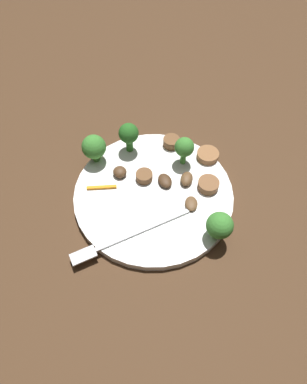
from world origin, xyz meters
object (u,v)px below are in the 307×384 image
broccoli_floret_3 (220,226)px  mushroom_0 (191,204)px  plate (154,194)px  sausage_slice_0 (144,176)px  broccoli_floret_0 (129,134)px  mushroom_1 (187,179)px  sausage_slice_3 (209,187)px  broccoli_floret_1 (184,148)px  sausage_slice_1 (171,142)px  pepper_strip_0 (102,187)px  broccoli_floret_2 (94,147)px  fork (123,238)px  mushroom_2 (165,181)px  sausage_slice_2 (208,155)px  mushroom_3 (120,172)px

broccoli_floret_3 → mushroom_0: 0.07m
plate → sausage_slice_0: 0.03m
broccoli_floret_0 → mushroom_1: (-0.08, 0.08, -0.03)m
sausage_slice_3 → broccoli_floret_0: bearing=-39.5°
plate → broccoli_floret_1: (-0.05, -0.05, 0.04)m
sausage_slice_1 → mushroom_1: bearing=99.6°
pepper_strip_0 → broccoli_floret_2: bearing=-82.8°
plate → broccoli_floret_3: broccoli_floret_3 is taller
fork → sausage_slice_1: bearing=-138.1°
mushroom_1 → pepper_strip_0: mushroom_1 is taller
broccoli_floret_0 → sausage_slice_3: broccoli_floret_0 is taller
broccoli_floret_1 → sausage_slice_0: (0.07, 0.03, -0.03)m
sausage_slice_0 → mushroom_0: bearing=139.0°
sausage_slice_3 → mushroom_2: size_ratio=1.16×
fork → sausage_slice_2: sausage_slice_2 is taller
fork → broccoli_floret_0: size_ratio=3.17×
broccoli_floret_0 → broccoli_floret_2: broccoli_floret_0 is taller
broccoli_floret_2 → broccoli_floret_3: (-0.17, 0.16, -0.00)m
plate → broccoli_floret_1: broccoli_floret_1 is taller
sausage_slice_1 → sausage_slice_3: 0.11m
broccoli_floret_0 → sausage_slice_1: 0.08m
broccoli_floret_3 → broccoli_floret_2: bearing=-43.4°
mushroom_2 → pepper_strip_0: 0.10m
broccoli_floret_0 → broccoli_floret_1: (-0.08, 0.04, -0.00)m
broccoli_floret_2 → pepper_strip_0: bearing=97.2°
sausage_slice_1 → mushroom_0: sausage_slice_1 is taller
plate → sausage_slice_1: (-0.04, -0.09, 0.01)m
fork → broccoli_floret_0: bearing=-116.8°
sausage_slice_1 → broccoli_floret_2: bearing=8.6°
broccoli_floret_1 → sausage_slice_3: broccoli_floret_1 is taller
broccoli_floret_1 → sausage_slice_0: size_ratio=1.99×
broccoli_floret_1 → mushroom_2: (0.03, 0.04, -0.03)m
sausage_slice_1 → mushroom_1: size_ratio=1.01×
broccoli_floret_3 → mushroom_1: (0.03, -0.10, -0.02)m
fork → mushroom_0: 0.11m
plate → mushroom_0: 0.06m
fork → broccoli_floret_1: broccoli_floret_1 is taller
broccoli_floret_1 → broccoli_floret_3: bearing=101.0°
mushroom_3 → broccoli_floret_2: bearing=-43.3°
sausage_slice_1 → mushroom_2: size_ratio=0.97×
broccoli_floret_0 → mushroom_3: size_ratio=2.49×
broccoli_floret_1 → mushroom_0: bearing=89.7°
plate → pepper_strip_0: 0.08m
broccoli_floret_2 → mushroom_2: broccoli_floret_2 is taller
broccoli_floret_2 → sausage_slice_1: bearing=-171.4°
plate → sausage_slice_2: 0.11m
broccoli_floret_1 → sausage_slice_3: (-0.03, 0.06, -0.03)m
fork → pepper_strip_0: 0.09m
broccoli_floret_2 → broccoli_floret_3: bearing=136.6°
broccoli_floret_1 → sausage_slice_3: size_ratio=1.60×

